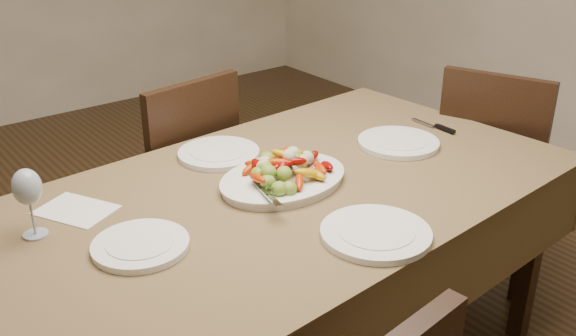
% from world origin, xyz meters
% --- Properties ---
extents(dining_table, '(1.90, 1.15, 0.76)m').
position_xyz_m(dining_table, '(-0.01, -0.22, 0.38)').
color(dining_table, brown).
rests_on(dining_table, ground).
extents(chair_far, '(0.48, 0.48, 0.95)m').
position_xyz_m(chair_far, '(-0.02, 0.54, 0.47)').
color(chair_far, black).
rests_on(chair_far, ground).
extents(chair_right, '(0.54, 0.54, 0.95)m').
position_xyz_m(chair_right, '(1.14, -0.22, 0.47)').
color(chair_right, black).
rests_on(chair_right, ground).
extents(serving_platter, '(0.43, 0.33, 0.02)m').
position_xyz_m(serving_platter, '(-0.01, -0.20, 0.77)').
color(serving_platter, white).
rests_on(serving_platter, dining_table).
extents(roasted_vegetables, '(0.35, 0.25, 0.09)m').
position_xyz_m(roasted_vegetables, '(-0.01, -0.20, 0.83)').
color(roasted_vegetables, '#770502').
rests_on(roasted_vegetables, serving_platter).
extents(serving_spoon, '(0.29, 0.14, 0.03)m').
position_xyz_m(serving_spoon, '(-0.07, -0.25, 0.81)').
color(serving_spoon, '#9EA0A8').
rests_on(serving_spoon, serving_platter).
extents(plate_left, '(0.25, 0.25, 0.02)m').
position_xyz_m(plate_left, '(-0.52, -0.27, 0.77)').
color(plate_left, white).
rests_on(plate_left, dining_table).
extents(plate_right, '(0.29, 0.29, 0.02)m').
position_xyz_m(plate_right, '(0.50, -0.21, 0.77)').
color(plate_right, white).
rests_on(plate_right, dining_table).
extents(plate_far, '(0.28, 0.28, 0.02)m').
position_xyz_m(plate_far, '(-0.05, 0.10, 0.77)').
color(plate_far, white).
rests_on(plate_far, dining_table).
extents(plate_near, '(0.30, 0.30, 0.02)m').
position_xyz_m(plate_near, '(-0.01, -0.60, 0.77)').
color(plate_near, white).
rests_on(plate_near, dining_table).
extents(wine_glass, '(0.08, 0.08, 0.20)m').
position_xyz_m(wine_glass, '(-0.71, -0.04, 0.86)').
color(wine_glass, '#8C99A5').
rests_on(wine_glass, dining_table).
extents(menu_card, '(0.23, 0.26, 0.00)m').
position_xyz_m(menu_card, '(-0.58, 0.03, 0.76)').
color(menu_card, silver).
rests_on(menu_card, dining_table).
extents(table_knife, '(0.03, 0.20, 0.01)m').
position_xyz_m(table_knife, '(0.74, -0.18, 0.76)').
color(table_knife, '#9EA0A8').
rests_on(table_knife, dining_table).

